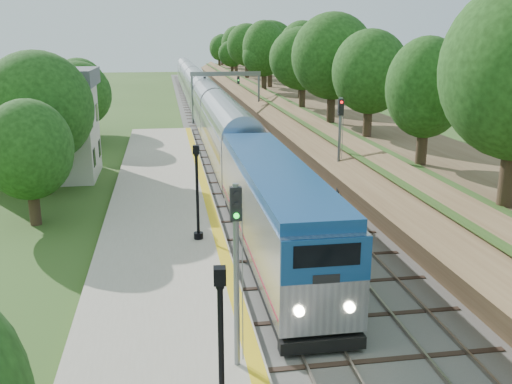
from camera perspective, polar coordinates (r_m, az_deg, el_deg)
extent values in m
cube|color=#4C4944|center=(74.55, -3.79, 7.43)|extent=(9.50, 170.00, 0.12)
cube|color=gray|center=(74.33, -5.90, 7.47)|extent=(0.08, 170.00, 0.16)
cube|color=gray|center=(74.42, -4.78, 7.51)|extent=(0.08, 170.00, 0.16)
cube|color=gray|center=(74.66, -2.81, 7.57)|extent=(0.08, 170.00, 0.16)
cube|color=gray|center=(74.83, -1.70, 7.60)|extent=(0.08, 170.00, 0.16)
cube|color=#A49984|center=(31.21, -9.33, -3.75)|extent=(6.40, 68.00, 0.38)
cube|color=gold|center=(31.24, -4.11, -3.18)|extent=(0.55, 68.00, 0.01)
cube|color=brown|center=(75.83, 3.43, 8.67)|extent=(9.00, 170.00, 3.00)
cube|color=brown|center=(75.11, 0.49, 8.48)|extent=(4.47, 170.00, 4.54)
cylinder|color=#332316|center=(28.44, 22.57, 2.02)|extent=(0.60, 0.60, 2.62)
sphere|color=#16320D|center=(27.91, 23.33, 9.15)|extent=(5.70, 5.70, 5.70)
cylinder|color=#332316|center=(75.24, 2.33, 10.78)|extent=(0.60, 0.60, 2.62)
sphere|color=#16320D|center=(75.04, 2.36, 13.50)|extent=(5.70, 5.70, 5.70)
cylinder|color=#332316|center=(124.56, -2.31, 12.59)|extent=(0.60, 0.60, 2.62)
sphere|color=#16320D|center=(124.44, -2.32, 14.23)|extent=(5.70, 5.70, 5.70)
cube|color=beige|center=(45.02, -20.85, 5.54)|extent=(8.00, 6.00, 6.80)
cube|color=#575A5F|center=(44.58, -21.35, 10.61)|extent=(8.60, 6.60, 1.20)
cube|color=black|center=(42.90, -15.86, 3.35)|extent=(0.05, 1.10, 1.30)
cube|color=black|center=(46.41, -15.38, 4.26)|extent=(0.05, 1.10, 1.30)
cube|color=black|center=(42.43, -16.14, 7.04)|extent=(0.05, 1.10, 1.30)
cube|color=black|center=(45.98, -15.63, 7.68)|extent=(0.05, 1.10, 1.30)
cylinder|color=slate|center=(68.98, -6.37, 9.28)|extent=(0.24, 0.24, 6.20)
cylinder|color=slate|center=(69.83, 0.29, 9.44)|extent=(0.24, 0.24, 6.20)
cube|color=slate|center=(69.05, -3.06, 11.73)|extent=(8.40, 0.25, 0.50)
cube|color=black|center=(68.73, -5.15, 11.05)|extent=(0.30, 0.20, 0.90)
cube|color=black|center=(69.13, -1.78, 11.12)|extent=(0.30, 0.20, 0.90)
cylinder|color=#332316|center=(41.19, -18.91, 1.79)|extent=(0.60, 0.60, 2.45)
sphere|color=#16320D|center=(40.58, -19.32, 6.36)|extent=(5.32, 5.32, 5.32)
cylinder|color=#332316|center=(56.72, -16.33, 5.54)|extent=(0.60, 0.60, 2.45)
sphere|color=#16320D|center=(56.28, -16.58, 8.87)|extent=(5.32, 5.32, 5.32)
cube|color=black|center=(27.24, 1.70, -5.55)|extent=(2.72, 17.05, 0.59)
cube|color=#B7BAC1|center=(26.60, 1.73, -1.58)|extent=(2.96, 17.76, 3.35)
cube|color=navy|center=(26.11, 1.76, 2.40)|extent=(2.84, 17.05, 0.43)
cube|color=navy|center=(18.11, 7.06, -6.85)|extent=(2.93, 0.10, 1.48)
cube|color=black|center=(18.00, 7.12, -6.31)|extent=(2.17, 0.06, 0.74)
cube|color=maroon|center=(26.95, 1.71, -3.89)|extent=(2.98, 17.40, 0.10)
cube|color=#B7BAC1|center=(45.32, -2.86, 5.05)|extent=(2.96, 19.73, 3.85)
cube|color=#B7BAC1|center=(65.35, -4.85, 8.19)|extent=(2.96, 19.73, 3.85)
cube|color=#B7BAC1|center=(85.52, -5.91, 9.85)|extent=(2.96, 19.73, 3.85)
cube|color=#B7BAC1|center=(105.75, -6.57, 10.87)|extent=(2.96, 19.73, 3.85)
cube|color=#B7BAC1|center=(126.02, -7.03, 11.56)|extent=(2.96, 19.73, 3.85)
cylinder|color=black|center=(14.59, -3.49, -16.54)|extent=(0.15, 0.15, 4.11)
cube|color=black|center=(13.53, -3.65, -8.36)|extent=(0.32, 0.32, 0.42)
cube|color=silver|center=(13.53, -3.65, -8.36)|extent=(0.23, 0.23, 0.32)
cylinder|color=black|center=(29.04, -5.77, -4.35)|extent=(0.47, 0.47, 0.32)
cylinder|color=black|center=(28.40, -5.88, -0.36)|extent=(0.15, 0.15, 4.20)
cube|color=black|center=(27.87, -6.01, 4.23)|extent=(0.35, 0.35, 0.43)
cube|color=silver|center=(27.87, -6.01, 4.23)|extent=(0.25, 0.25, 0.32)
cylinder|color=slate|center=(17.26, -1.97, -8.57)|extent=(0.18, 0.18, 5.84)
cube|color=black|center=(16.45, -2.04, -1.18)|extent=(0.34, 0.22, 1.01)
cylinder|color=#0CE526|center=(16.33, -1.99, -1.31)|extent=(0.16, 0.06, 0.16)
cylinder|color=slate|center=(37.20, 8.32, 4.41)|extent=(0.19, 0.19, 6.44)
cube|color=black|center=(36.80, 8.48, 8.38)|extent=(0.35, 0.23, 1.04)
cylinder|color=#FF0C0C|center=(36.67, 8.54, 8.36)|extent=(0.17, 0.06, 0.17)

